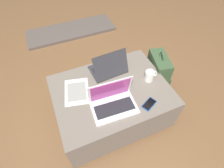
# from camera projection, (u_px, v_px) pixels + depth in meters

# --- Properties ---
(ground_plane) EXTENTS (14.00, 14.00, 0.00)m
(ground_plane) POSITION_uv_depth(u_px,v_px,m) (111.00, 114.00, 1.90)
(ground_plane) COLOR brown
(ottoman) EXTENTS (1.03, 0.78, 0.44)m
(ottoman) POSITION_uv_depth(u_px,v_px,m) (111.00, 103.00, 1.73)
(ottoman) COLOR #3D3832
(ottoman) RESTS_ON ground_plane
(laptop_near) EXTENTS (0.38, 0.26, 0.24)m
(laptop_near) POSITION_uv_depth(u_px,v_px,m) (113.00, 102.00, 1.42)
(laptop_near) COLOR silver
(laptop_near) RESTS_ON ottoman
(laptop_far) EXTENTS (0.34, 0.26, 0.24)m
(laptop_far) POSITION_uv_depth(u_px,v_px,m) (109.00, 68.00, 1.67)
(laptop_far) COLOR #333338
(laptop_far) RESTS_ON ottoman
(cell_phone) EXTENTS (0.15, 0.12, 0.01)m
(cell_phone) POSITION_uv_depth(u_px,v_px,m) (149.00, 104.00, 1.46)
(cell_phone) COLOR #1E4C9E
(cell_phone) RESTS_ON ottoman
(backpack) EXTENTS (0.26, 0.35, 0.56)m
(backpack) POSITION_uv_depth(u_px,v_px,m) (157.00, 75.00, 1.95)
(backpack) COLOR #385133
(backpack) RESTS_ON ground_plane
(paper_sheet) EXTENTS (0.27, 0.34, 0.00)m
(paper_sheet) POSITION_uv_depth(u_px,v_px,m) (77.00, 91.00, 1.55)
(paper_sheet) COLOR silver
(paper_sheet) RESTS_ON ottoman
(coffee_mug) EXTENTS (0.13, 0.09, 0.10)m
(coffee_mug) POSITION_uv_depth(u_px,v_px,m) (150.00, 76.00, 1.60)
(coffee_mug) COLOR white
(coffee_mug) RESTS_ON ottoman
(fireplace_hearth) EXTENTS (1.40, 0.50, 0.04)m
(fireplace_hearth) POSITION_uv_depth(u_px,v_px,m) (71.00, 30.00, 2.88)
(fireplace_hearth) COLOR #564C47
(fireplace_hearth) RESTS_ON ground_plane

